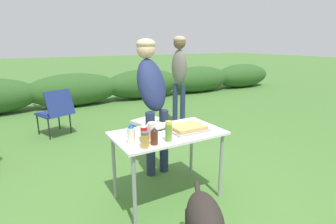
% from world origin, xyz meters
% --- Properties ---
extents(ground_plane, '(60.00, 60.00, 0.00)m').
position_xyz_m(ground_plane, '(0.00, 0.00, 0.00)').
color(ground_plane, '#477533').
extents(shrub_hedge, '(14.40, 0.90, 0.85)m').
position_xyz_m(shrub_hedge, '(0.00, 4.89, 0.42)').
color(shrub_hedge, '#2D5623').
rests_on(shrub_hedge, ground).
extents(folding_table, '(1.10, 0.64, 0.74)m').
position_xyz_m(folding_table, '(0.00, 0.00, 0.66)').
color(folding_table, white).
rests_on(folding_table, ground).
extents(food_tray, '(0.38, 0.30, 0.06)m').
position_xyz_m(food_tray, '(0.20, -0.06, 0.77)').
color(food_tray, '#9E9EA3').
rests_on(food_tray, folding_table).
extents(plate_stack, '(0.23, 0.23, 0.02)m').
position_xyz_m(plate_stack, '(-0.31, 0.07, 0.75)').
color(plate_stack, white).
rests_on(plate_stack, folding_table).
extents(mixing_bowl, '(0.22, 0.22, 0.07)m').
position_xyz_m(mixing_bowl, '(-0.05, 0.15, 0.77)').
color(mixing_bowl, '#ADBC99').
rests_on(mixing_bowl, folding_table).
extents(paper_cup_stack, '(0.08, 0.08, 0.16)m').
position_xyz_m(paper_cup_stack, '(-0.22, -0.10, 0.82)').
color(paper_cup_stack, white).
rests_on(paper_cup_stack, folding_table).
extents(relish_jar, '(0.06, 0.06, 0.19)m').
position_xyz_m(relish_jar, '(-0.12, -0.22, 0.83)').
color(relish_jar, olive).
rests_on(relish_jar, folding_table).
extents(spice_jar, '(0.07, 0.07, 0.14)m').
position_xyz_m(spice_jar, '(-0.37, -0.25, 0.81)').
color(spice_jar, '#B2893D').
rests_on(spice_jar, folding_table).
extents(ketchup_bottle, '(0.06, 0.06, 0.18)m').
position_xyz_m(ketchup_bottle, '(-0.32, -0.12, 0.83)').
color(ketchup_bottle, red).
rests_on(ketchup_bottle, folding_table).
extents(bbq_sauce_bottle, '(0.07, 0.07, 0.16)m').
position_xyz_m(bbq_sauce_bottle, '(-0.27, -0.22, 0.82)').
color(bbq_sauce_bottle, '#562314').
rests_on(bbq_sauce_bottle, folding_table).
extents(mayo_bottle, '(0.07, 0.07, 0.19)m').
position_xyz_m(mayo_bottle, '(-0.43, -0.10, 0.83)').
color(mayo_bottle, silver).
rests_on(mayo_bottle, folding_table).
extents(standing_person_in_red_jacket, '(0.38, 0.50, 1.66)m').
position_xyz_m(standing_person_in_red_jacket, '(0.15, 0.66, 1.05)').
color(standing_person_in_red_jacket, '#232D4C').
rests_on(standing_person_in_red_jacket, ground).
extents(standing_person_in_gray_fleece, '(0.35, 0.38, 1.74)m').
position_xyz_m(standing_person_in_gray_fleece, '(1.48, 2.12, 1.12)').
color(standing_person_in_gray_fleece, '#232D4C').
rests_on(standing_person_in_gray_fleece, ground).
extents(camp_chair_green_behind_table, '(0.64, 0.72, 0.83)m').
position_xyz_m(camp_chair_green_behind_table, '(-0.73, 2.67, 0.47)').
color(camp_chair_green_behind_table, navy).
rests_on(camp_chair_green_behind_table, ground).
extents(cooler_box, '(0.55, 0.45, 0.34)m').
position_xyz_m(cooler_box, '(0.59, 1.74, 0.17)').
color(cooler_box, '#234C93').
rests_on(cooler_box, ground).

